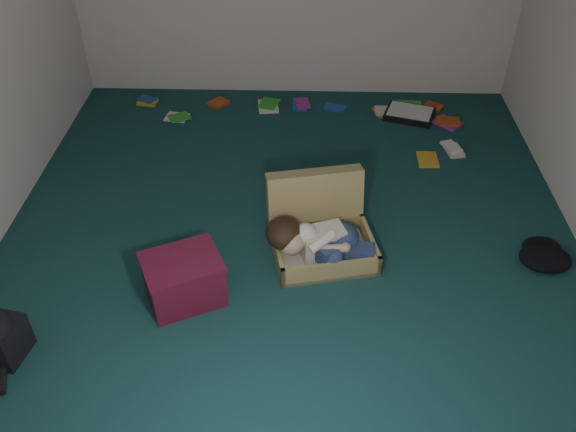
{
  "coord_description": "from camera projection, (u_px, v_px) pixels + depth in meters",
  "views": [
    {
      "loc": [
        0.09,
        -3.18,
        2.78
      ],
      "look_at": [
        0.0,
        -0.15,
        0.35
      ],
      "focal_mm": 38.0,
      "sensor_mm": 36.0,
      "label": 1
    }
  ],
  "objects": [
    {
      "name": "floor",
      "position": [
        289.0,
        242.0,
        4.22
      ],
      "size": [
        4.5,
        4.5,
        0.0
      ],
      "primitive_type": "plane",
      "color": "#153C3E",
      "rests_on": "ground"
    },
    {
      "name": "wall_front",
      "position": [
        264.0,
        427.0,
        1.65
      ],
      "size": [
        4.5,
        0.0,
        4.5
      ],
      "primitive_type": "plane",
      "rotation": [
        -1.57,
        0.0,
        0.0
      ],
      "color": "silver",
      "rests_on": "ground"
    },
    {
      "name": "suitcase",
      "position": [
        320.0,
        229.0,
        4.11
      ],
      "size": [
        0.77,
        0.76,
        0.48
      ],
      "rotation": [
        0.0,
        0.0,
        0.21
      ],
      "color": "tan",
      "rests_on": "floor"
    },
    {
      "name": "person",
      "position": [
        319.0,
        241.0,
        3.95
      ],
      "size": [
        0.73,
        0.36,
        0.3
      ],
      "rotation": [
        0.0,
        0.0,
        0.21
      ],
      "color": "white",
      "rests_on": "suitcase"
    },
    {
      "name": "maroon_bin",
      "position": [
        184.0,
        280.0,
        3.71
      ],
      "size": [
        0.57,
        0.52,
        0.32
      ],
      "rotation": [
        0.0,
        0.0,
        0.44
      ],
      "color": "#59122A",
      "rests_on": "floor"
    },
    {
      "name": "clothing_pile",
      "position": [
        543.0,
        249.0,
        4.06
      ],
      "size": [
        0.55,
        0.51,
        0.14
      ],
      "primitive_type": null,
      "rotation": [
        0.0,
        0.0,
        0.35
      ],
      "color": "black",
      "rests_on": "floor"
    },
    {
      "name": "paper_tray",
      "position": [
        410.0,
        114.0,
        5.56
      ],
      "size": [
        0.51,
        0.44,
        0.06
      ],
      "rotation": [
        0.0,
        0.0,
        -0.32
      ],
      "color": "black",
      "rests_on": "floor"
    },
    {
      "name": "book_scatter",
      "position": [
        331.0,
        116.0,
        5.57
      ],
      "size": [
        2.99,
        1.14,
        0.02
      ],
      "color": "gold",
      "rests_on": "floor"
    }
  ]
}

